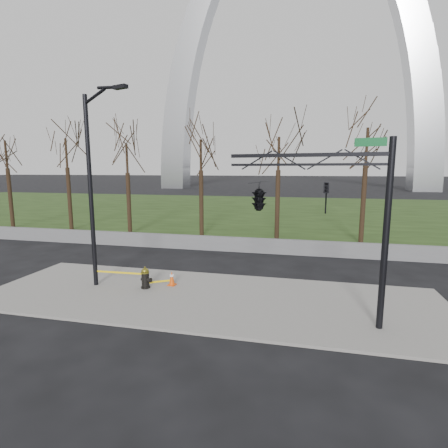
% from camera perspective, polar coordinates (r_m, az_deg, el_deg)
% --- Properties ---
extents(ground, '(500.00, 500.00, 0.00)m').
position_cam_1_polar(ground, '(13.93, -2.72, -12.24)').
color(ground, black).
rests_on(ground, ground).
extents(sidewalk, '(18.00, 6.00, 0.10)m').
position_cam_1_polar(sidewalk, '(13.91, -2.72, -12.05)').
color(sidewalk, gray).
rests_on(sidewalk, ground).
extents(grass_strip, '(120.00, 40.00, 0.06)m').
position_cam_1_polar(grass_strip, '(42.93, 8.26, 2.26)').
color(grass_strip, '#1F3212').
rests_on(grass_strip, ground).
extents(guardrail, '(60.00, 0.30, 0.90)m').
position_cam_1_polar(guardrail, '(21.29, 3.15, -3.44)').
color(guardrail, '#59595B').
rests_on(guardrail, ground).
extents(gateway_arch, '(66.00, 6.00, 65.00)m').
position_cam_1_polar(gateway_arch, '(91.75, 11.48, 26.32)').
color(gateway_arch, '#BABCC1').
rests_on(gateway_arch, ground).
extents(tree_row, '(32.43, 4.00, 8.62)m').
position_cam_1_polar(tree_row, '(26.59, -9.90, 7.32)').
color(tree_row, black).
rests_on(tree_row, ground).
extents(fire_hydrant, '(0.58, 0.37, 0.93)m').
position_cam_1_polar(fire_hydrant, '(15.02, -12.82, -8.73)').
color(fire_hydrant, black).
rests_on(fire_hydrant, sidewalk).
extents(traffic_cone, '(0.36, 0.36, 0.62)m').
position_cam_1_polar(traffic_cone, '(15.22, -8.60, -8.83)').
color(traffic_cone, '#E04A0B').
rests_on(traffic_cone, sidewalk).
extents(street_light, '(2.32, 0.88, 8.21)m').
position_cam_1_polar(street_light, '(15.24, -20.74, 7.11)').
color(street_light, black).
rests_on(street_light, ground).
extents(traffic_signal_mast, '(5.05, 2.54, 6.00)m').
position_cam_1_polar(traffic_signal_mast, '(11.66, 9.42, 4.45)').
color(traffic_signal_mast, black).
rests_on(traffic_signal_mast, ground).
extents(caution_tape, '(3.23, 0.69, 0.47)m').
position_cam_1_polar(caution_tape, '(15.34, -14.83, -8.22)').
color(caution_tape, yellow).
rests_on(caution_tape, ground).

